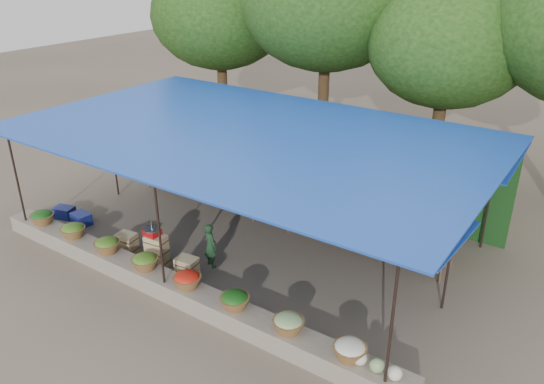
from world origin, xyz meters
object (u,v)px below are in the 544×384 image
Objects in this scene: weighing_scale at (152,232)px; blue_crate_front at (81,219)px; crate_counter at (156,254)px; blue_crate_back at (64,212)px; vendor_seated at (210,245)px.

blue_crate_front is (-3.03, 0.31, -0.71)m from weighing_scale.
crate_counter reaches higher than blue_crate_front.
blue_crate_back is (-3.72, 0.29, -0.71)m from weighing_scale.
weighing_scale is 3.80m from blue_crate_back.
weighing_scale reaches higher than crate_counter.
blue_crate_front is (-4.11, -0.38, -0.38)m from vendor_seated.
blue_crate_back is at bearing 22.01° from vendor_seated.
blue_crate_back is (-0.69, -0.01, -0.00)m from blue_crate_front.
crate_counter is 3.11m from blue_crate_front.
weighing_scale reaches higher than vendor_seated.
blue_crate_back is at bearing -172.93° from blue_crate_front.
weighing_scale is (-0.06, -0.00, 0.55)m from crate_counter.
vendor_seated is 2.11× the size of blue_crate_back.
vendor_seated reaches higher than blue_crate_back.
weighing_scale is at bearing -20.99° from blue_crate_back.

